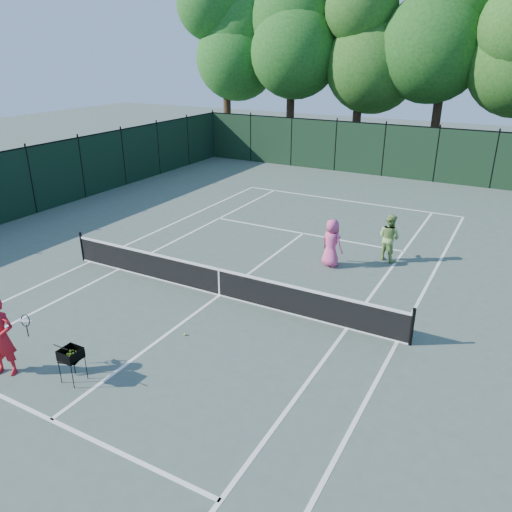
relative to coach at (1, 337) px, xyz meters
The scene contains 20 objects.
ground 6.23m from the coach, 69.01° to the left, with size 90.00×90.00×0.00m, color #47564B.
sideline_doubles_left 6.69m from the coach, 119.72° to the left, with size 0.10×23.77×0.01m, color white.
sideline_doubles_right 9.65m from the coach, 36.77° to the left, with size 0.10×23.77×0.01m, color white.
sideline_singles_left 6.13m from the coach, 108.39° to the left, with size 0.10×23.77×0.01m, color white.
sideline_singles_right 8.60m from the coach, 42.28° to the left, with size 0.10×23.77×0.01m, color white.
baseline_far 17.80m from the coach, 82.87° to the left, with size 10.97×0.10×0.01m, color white.
service_line_near 2.49m from the coach, 16.51° to the right, with size 8.23×0.10×0.01m, color white.
service_line_far 12.38m from the coach, 79.71° to the left, with size 8.23×0.10×0.01m, color white.
center_service_line 6.23m from the coach, 69.01° to the left, with size 0.10×12.80×0.01m, color white.
tennis_net 6.17m from the coach, 69.01° to the left, with size 11.69×0.09×1.06m.
fence_far 23.85m from the coach, 84.70° to the left, with size 24.00×0.05×3.00m, color black.
tree_0 30.18m from the coach, 111.61° to the left, with size 6.40×6.40×13.14m.
tree_1 29.38m from the coach, 101.80° to the left, with size 6.80×6.80×13.98m.
tree_2 28.38m from the coach, 91.65° to the left, with size 6.00×6.00×12.40m.
tree_3 29.48m from the coach, 81.47° to the left, with size 7.00×7.00×14.45m.
coach is the anchor object (origin of this frame).
player_pink 10.52m from the coach, 65.42° to the left, with size 0.96×0.77×1.70m.
player_green 12.56m from the coach, 61.60° to the left, with size 1.02×0.93×1.71m.
ball_hopper 1.72m from the coach, 17.95° to the left, with size 0.54×0.54×0.84m.
loose_ball_midcourt 4.37m from the coach, 51.36° to the left, with size 0.07×0.07×0.07m, color #C6D92C.
Camera 1 is at (7.61, -11.51, 7.02)m, focal length 35.00 mm.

